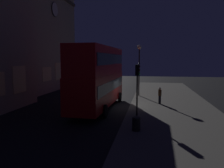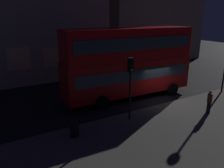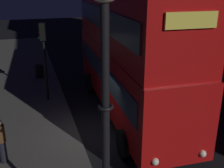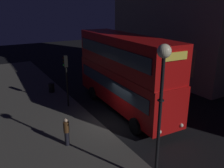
{
  "view_description": "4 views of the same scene",
  "coord_description": "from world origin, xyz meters",
  "px_view_note": "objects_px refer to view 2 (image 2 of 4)",
  "views": [
    {
      "loc": [
        -21.6,
        -2.62,
        4.51
      ],
      "look_at": [
        -2.01,
        0.73,
        2.35
      ],
      "focal_mm": 36.07,
      "sensor_mm": 36.0,
      "label": 1
    },
    {
      "loc": [
        -11.61,
        -12.31,
        6.57
      ],
      "look_at": [
        -4.01,
        0.88,
        1.8
      ],
      "focal_mm": 35.42,
      "sensor_mm": 36.0,
      "label": 2
    },
    {
      "loc": [
        9.96,
        -2.42,
        6.06
      ],
      "look_at": [
        -2.38,
        1.41,
        1.27
      ],
      "focal_mm": 44.7,
      "sensor_mm": 36.0,
      "label": 3
    },
    {
      "loc": [
        12.3,
        -7.23,
        7.58
      ],
      "look_at": [
        -1.8,
        0.97,
        2.18
      ],
      "focal_mm": 37.85,
      "sensor_mm": 36.0,
      "label": 4
    }
  ],
  "objects_px": {
    "double_decker_bus": "(129,60)",
    "traffic_light_near_kerb": "(131,76)",
    "litter_bin": "(74,129)",
    "pedestrian": "(209,102)"
  },
  "relations": [
    {
      "from": "double_decker_bus",
      "to": "traffic_light_near_kerb",
      "type": "height_order",
      "value": "double_decker_bus"
    },
    {
      "from": "double_decker_bus",
      "to": "traffic_light_near_kerb",
      "type": "xyz_separation_m",
      "value": [
        -2.33,
        -3.63,
        -0.11
      ]
    },
    {
      "from": "traffic_light_near_kerb",
      "to": "litter_bin",
      "type": "xyz_separation_m",
      "value": [
        -3.81,
        -0.17,
        -2.47
      ]
    },
    {
      "from": "traffic_light_near_kerb",
      "to": "pedestrian",
      "type": "relative_size",
      "value": 2.44
    },
    {
      "from": "double_decker_bus",
      "to": "pedestrian",
      "type": "distance_m",
      "value": 6.62
    },
    {
      "from": "double_decker_bus",
      "to": "traffic_light_near_kerb",
      "type": "bearing_deg",
      "value": -120.39
    },
    {
      "from": "double_decker_bus",
      "to": "traffic_light_near_kerb",
      "type": "distance_m",
      "value": 4.32
    },
    {
      "from": "pedestrian",
      "to": "litter_bin",
      "type": "relative_size",
      "value": 1.98
    },
    {
      "from": "double_decker_bus",
      "to": "litter_bin",
      "type": "height_order",
      "value": "double_decker_bus"
    },
    {
      "from": "pedestrian",
      "to": "litter_bin",
      "type": "height_order",
      "value": "pedestrian"
    }
  ]
}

